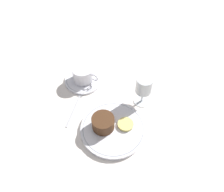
# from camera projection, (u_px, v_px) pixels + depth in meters

# --- Properties ---
(ground_plane) EXTENTS (3.00, 3.00, 0.00)m
(ground_plane) POSITION_uv_depth(u_px,v_px,m) (113.00, 126.00, 0.78)
(ground_plane) COLOR white
(dinner_plate) EXTENTS (0.23, 0.23, 0.01)m
(dinner_plate) POSITION_uv_depth(u_px,v_px,m) (113.00, 129.00, 0.77)
(dinner_plate) COLOR white
(dinner_plate) RESTS_ON ground_plane
(saucer) EXTENTS (0.16, 0.16, 0.01)m
(saucer) POSITION_uv_depth(u_px,v_px,m) (84.00, 80.00, 0.92)
(saucer) COLOR white
(saucer) RESTS_ON ground_plane
(coffee_cup) EXTENTS (0.11, 0.09, 0.06)m
(coffee_cup) POSITION_uv_depth(u_px,v_px,m) (83.00, 74.00, 0.89)
(coffee_cup) COLOR white
(coffee_cup) RESTS_ON saucer
(spoon) EXTENTS (0.02, 0.11, 0.00)m
(spoon) POSITION_uv_depth(u_px,v_px,m) (92.00, 83.00, 0.90)
(spoon) COLOR silver
(spoon) RESTS_ON saucer
(wine_glass) EXTENTS (0.06, 0.06, 0.13)m
(wine_glass) POSITION_uv_depth(u_px,v_px,m) (144.00, 87.00, 0.79)
(wine_glass) COLOR silver
(wine_glass) RESTS_ON ground_plane
(fork) EXTENTS (0.06, 0.20, 0.01)m
(fork) POSITION_uv_depth(u_px,v_px,m) (78.00, 101.00, 0.85)
(fork) COLOR silver
(fork) RESTS_ON ground_plane
(dessert_cake) EXTENTS (0.08, 0.08, 0.05)m
(dessert_cake) POSITION_uv_depth(u_px,v_px,m) (103.00, 123.00, 0.75)
(dessert_cake) COLOR #4C2D19
(dessert_cake) RESTS_ON dinner_plate
(pineapple_slice) EXTENTS (0.06, 0.06, 0.01)m
(pineapple_slice) POSITION_uv_depth(u_px,v_px,m) (126.00, 124.00, 0.77)
(pineapple_slice) COLOR #EFE075
(pineapple_slice) RESTS_ON dinner_plate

